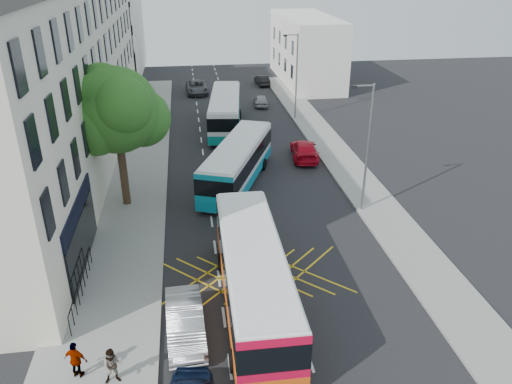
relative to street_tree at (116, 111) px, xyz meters
name	(u,v)px	position (x,y,z in m)	size (l,w,h in m)	color
ground	(309,358)	(8.51, -14.97, -6.29)	(120.00, 120.00, 0.00)	black
pavement_left	(127,204)	(0.01, 0.03, -6.22)	(5.00, 70.00, 0.15)	gray
pavement_right	(364,189)	(16.01, 0.03, -6.22)	(3.00, 70.00, 0.15)	gray
terrace_main	(54,72)	(-5.49, 9.52, 0.46)	(8.30, 45.00, 13.50)	#EBE3C5
terrace_far	(108,37)	(-5.49, 40.03, -1.29)	(8.00, 20.00, 10.00)	silver
building_right	(306,49)	(19.51, 33.03, -2.29)	(6.00, 18.00, 8.00)	silver
street_tree	(116,111)	(0.00, 0.00, 0.00)	(6.30, 5.70, 8.80)	#382619
lamp_near	(367,143)	(14.71, -2.97, -1.68)	(1.45, 0.15, 8.00)	slate
lamp_far	(296,72)	(14.71, 17.03, -1.68)	(1.45, 0.15, 8.00)	slate
railings	(81,286)	(-1.19, -9.67, -5.57)	(0.08, 5.60, 1.14)	black
bus_near	(254,276)	(6.74, -11.37, -4.60)	(2.95, 11.44, 3.21)	silver
bus_mid	(238,163)	(7.50, 2.35, -4.70)	(6.30, 10.93, 3.03)	silver
bus_far	(225,111)	(7.72, 14.92, -4.61)	(3.94, 11.56, 3.19)	silver
parked_car_silver	(185,321)	(3.61, -12.90, -5.57)	(1.53, 4.40, 1.45)	#929599
red_hatchback	(304,150)	(13.29, 6.55, -5.59)	(1.97, 4.85, 1.41)	red
distant_car_grey	(197,87)	(5.53, 28.60, -5.58)	(2.36, 5.12, 1.42)	#42444A
distant_car_silver	(261,100)	(12.14, 22.21, -5.70)	(1.40, 3.48, 1.19)	#9A9CA1
distant_car_dark	(262,80)	(13.72, 31.57, -5.69)	(1.28, 3.66, 1.21)	black
pedestrian_near	(113,366)	(0.92, -15.27, -5.38)	(0.74, 0.58, 1.53)	gray
pedestrian_far	(76,360)	(-0.48, -14.78, -5.34)	(0.94, 0.39, 1.60)	gray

